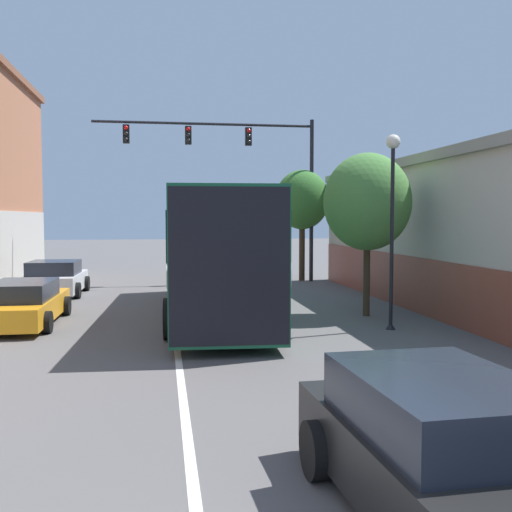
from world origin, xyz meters
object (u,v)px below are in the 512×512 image
object	(u,v)px
parked_car_left_mid	(55,279)
street_tree_near	(367,202)
traffic_signal_gantry	(243,160)
street_lamp	(392,206)
street_tree_far	(302,200)
parked_car_left_near	(24,304)
hatchback_foreground	(450,460)
bus	(217,247)

from	to	relation	value
parked_car_left_mid	street_tree_near	bearing A→B (deg)	-121.73
traffic_signal_gantry	street_lamp	distance (m)	12.46
street_tree_far	traffic_signal_gantry	bearing A→B (deg)	-174.73
parked_car_left_near	traffic_signal_gantry	size ratio (longest dim) A/B	0.47
parked_car_left_mid	traffic_signal_gantry	distance (m)	9.70
hatchback_foreground	street_tree_near	distance (m)	12.70
bus	parked_car_left_mid	distance (m)	7.94
traffic_signal_gantry	bus	bearing A→B (deg)	-102.78
street_lamp	traffic_signal_gantry	bearing A→B (deg)	100.73
parked_car_left_near	traffic_signal_gantry	distance (m)	13.24
hatchback_foreground	street_tree_near	xyz separation A→B (m)	(3.38, 11.94, 2.71)
bus	street_lamp	bearing A→B (deg)	-124.44
parked_car_left_near	street_tree_far	distance (m)	14.66
parked_car_left_mid	street_tree_far	distance (m)	11.49
hatchback_foreground	street_tree_far	bearing A→B (deg)	-12.30
hatchback_foreground	parked_car_left_near	size ratio (longest dim) A/B	0.98
street_lamp	parked_car_left_near	bearing A→B (deg)	167.09
street_lamp	street_tree_far	bearing A→B (deg)	87.58
parked_car_left_near	street_tree_near	xyz separation A→B (m)	(9.76, -0.00, 2.81)
street_lamp	street_tree_near	distance (m)	2.22
traffic_signal_gantry	street_tree_near	distance (m)	10.33
hatchback_foreground	street_tree_near	world-z (taller)	street_tree_near
parked_car_left_near	traffic_signal_gantry	xyz separation A→B (m)	(7.37, 9.82, 4.95)
bus	parked_car_left_near	size ratio (longest dim) A/B	2.60
bus	street_lamp	xyz separation A→B (m)	(4.28, -3.22, 1.20)
parked_car_left_near	parked_car_left_mid	world-z (taller)	parked_car_left_mid
parked_car_left_near	street_lamp	bearing A→B (deg)	-102.21
hatchback_foreground	street_tree_far	distance (m)	22.55
hatchback_foreground	street_tree_near	size ratio (longest dim) A/B	0.94
bus	traffic_signal_gantry	distance (m)	9.69
parked_car_left_near	street_tree_near	world-z (taller)	street_tree_near
parked_car_left_near	parked_car_left_mid	size ratio (longest dim) A/B	1.21
hatchback_foreground	street_lamp	distance (m)	10.57
street_tree_far	parked_car_left_near	bearing A→B (deg)	-135.27
street_lamp	street_tree_near	world-z (taller)	street_lamp
street_lamp	street_tree_far	distance (m)	12.31
traffic_signal_gantry	street_tree_far	bearing A→B (deg)	5.27
parked_car_left_mid	traffic_signal_gantry	bearing A→B (deg)	-65.13
bus	street_tree_near	bearing A→B (deg)	-100.44
parked_car_left_mid	street_tree_near	world-z (taller)	street_tree_near
parked_car_left_mid	street_tree_far	xyz separation A→B (m)	(10.44, 3.66, 3.11)
street_lamp	street_tree_near	xyz separation A→B (m)	(0.11, 2.21, 0.15)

